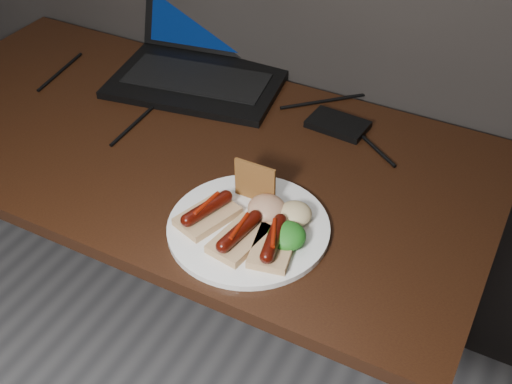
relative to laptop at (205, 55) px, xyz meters
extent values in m
cube|color=black|center=(0.10, -0.29, -0.07)|extent=(1.40, 0.70, 0.03)
cube|color=black|center=(-0.55, 0.01, -0.44)|extent=(0.05, 0.05, 0.72)
cube|color=black|center=(0.75, 0.01, -0.44)|extent=(0.05, 0.05, 0.72)
cube|color=black|center=(0.01, -0.06, -0.04)|extent=(0.45, 0.34, 0.02)
cube|color=black|center=(0.01, -0.06, -0.03)|extent=(0.37, 0.21, 0.00)
cube|color=black|center=(-0.02, 0.11, 0.08)|extent=(0.42, 0.16, 0.23)
cube|color=#062041|center=(-0.02, 0.11, 0.08)|extent=(0.38, 0.14, 0.20)
cube|color=black|center=(0.39, -0.07, -0.04)|extent=(0.14, 0.09, 0.02)
cylinder|color=black|center=(-0.02, -0.28, -0.05)|extent=(0.02, 0.18, 0.01)
cylinder|color=black|center=(0.32, 0.01, -0.05)|extent=(0.16, 0.16, 0.01)
cylinder|color=black|center=(0.50, -0.11, -0.05)|extent=(0.12, 0.09, 0.01)
cylinder|color=black|center=(-0.33, -0.17, -0.05)|extent=(0.04, 0.20, 0.01)
cylinder|color=white|center=(0.37, -0.46, -0.05)|extent=(0.40, 0.40, 0.01)
cube|color=#D9AC7F|center=(0.30, -0.49, -0.03)|extent=(0.10, 0.13, 0.02)
cylinder|color=#4F0F05|center=(0.30, -0.49, -0.01)|extent=(0.05, 0.10, 0.02)
sphere|color=#4F0F05|center=(0.28, -0.53, -0.01)|extent=(0.03, 0.02, 0.02)
sphere|color=#4F0F05|center=(0.31, -0.44, -0.01)|extent=(0.03, 0.02, 0.02)
cylinder|color=maroon|center=(0.30, -0.49, 0.00)|extent=(0.02, 0.07, 0.01)
cube|color=#D9AC7F|center=(0.38, -0.51, -0.03)|extent=(0.09, 0.12, 0.02)
cylinder|color=#4F0F05|center=(0.38, -0.51, -0.01)|extent=(0.04, 0.10, 0.02)
sphere|color=#4F0F05|center=(0.37, -0.56, -0.01)|extent=(0.03, 0.02, 0.02)
sphere|color=#4F0F05|center=(0.39, -0.47, -0.01)|extent=(0.03, 0.02, 0.02)
cylinder|color=maroon|center=(0.38, -0.51, 0.00)|extent=(0.01, 0.07, 0.01)
cube|color=#D9AC7F|center=(0.44, -0.50, -0.03)|extent=(0.09, 0.13, 0.02)
cylinder|color=#4F0F05|center=(0.44, -0.50, -0.01)|extent=(0.04, 0.10, 0.02)
sphere|color=#4F0F05|center=(0.45, -0.55, -0.01)|extent=(0.03, 0.02, 0.02)
sphere|color=#4F0F05|center=(0.43, -0.45, -0.01)|extent=(0.03, 0.02, 0.02)
cylinder|color=maroon|center=(0.44, -0.50, 0.00)|extent=(0.04, 0.07, 0.01)
cube|color=#A36A2C|center=(0.35, -0.39, 0.00)|extent=(0.08, 0.01, 0.08)
ellipsoid|color=#125E15|center=(0.46, -0.47, -0.02)|extent=(0.07, 0.07, 0.04)
ellipsoid|color=maroon|center=(0.39, -0.43, -0.02)|extent=(0.07, 0.07, 0.04)
ellipsoid|color=beige|center=(0.44, -0.41, -0.02)|extent=(0.06, 0.06, 0.04)
camera|label=1|loc=(0.79, -1.23, 0.77)|focal=45.00mm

